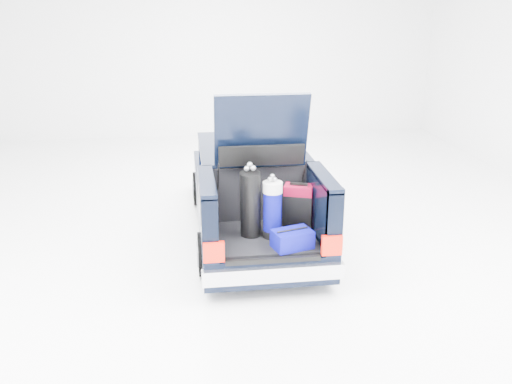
{
  "coord_description": "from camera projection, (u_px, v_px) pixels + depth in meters",
  "views": [
    {
      "loc": [
        -1.02,
        -8.14,
        3.6
      ],
      "look_at": [
        0.0,
        -0.5,
        0.88
      ],
      "focal_mm": 38.0,
      "sensor_mm": 36.0,
      "label": 1
    }
  ],
  "objects": [
    {
      "name": "car",
      "position": [
        251.0,
        192.0,
        8.82
      ],
      "size": [
        1.87,
        4.65,
        2.47
      ],
      "color": "black",
      "rests_on": "ground"
    },
    {
      "name": "red_suitcase",
      "position": [
        298.0,
        206.0,
        7.55
      ],
      "size": [
        0.45,
        0.37,
        0.64
      ],
      "rotation": [
        0.0,
        0.0,
        -0.34
      ],
      "color": "maroon",
      "rests_on": "car"
    },
    {
      "name": "ground",
      "position": [
        252.0,
        232.0,
        8.94
      ],
      "size": [
        14.0,
        14.0,
        0.0
      ],
      "primitive_type": "plane",
      "color": "white",
      "rests_on": "ground"
    },
    {
      "name": "black_golf_bag",
      "position": [
        250.0,
        204.0,
        7.2
      ],
      "size": [
        0.36,
        0.4,
        1.01
      ],
      "rotation": [
        0.0,
        0.0,
        -0.27
      ],
      "color": "black",
      "rests_on": "car"
    },
    {
      "name": "blue_golf_bag",
      "position": [
        272.0,
        209.0,
        7.19
      ],
      "size": [
        0.3,
        0.3,
        0.88
      ],
      "rotation": [
        0.0,
        0.0,
        0.18
      ],
      "color": "black",
      "rests_on": "car"
    },
    {
      "name": "blue_duffel",
      "position": [
        292.0,
        239.0,
        6.96
      ],
      "size": [
        0.56,
        0.44,
        0.26
      ],
      "rotation": [
        0.0,
        0.0,
        0.27
      ],
      "color": "#050572",
      "rests_on": "car"
    }
  ]
}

